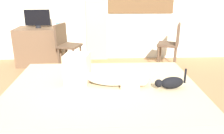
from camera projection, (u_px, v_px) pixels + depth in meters
The scene contains 10 objects.
ground_plane at pixel (100, 121), 2.76m from camera, with size 16.00×16.00×0.00m, color olive.
bed at pixel (104, 105), 2.65m from camera, with size 2.13×1.66×0.47m.
person_lying at pixel (102, 75), 2.58m from camera, with size 0.94×0.39×0.34m.
cat at pixel (170, 83), 2.48m from camera, with size 0.35×0.16×0.21m.
desk at pixel (41, 46), 4.67m from camera, with size 0.90×0.56×0.74m.
tv_monitor at pixel (37, 18), 4.48m from camera, with size 0.48×0.10×0.35m.
cup at pixel (58, 25), 4.67m from camera, with size 0.08×0.08×0.08m, color teal.
chair_by_desk at pixel (66, 43), 4.34m from camera, with size 0.49×0.49×0.86m.
chair_spare at pixel (172, 42), 4.40m from camera, with size 0.49×0.49×0.86m.
curtain_left at pixel (96, 1), 4.69m from camera, with size 0.44×0.06×2.46m, color #ADCC75.
Camera 1 is at (0.05, -2.40, 1.51)m, focal length 37.33 mm.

